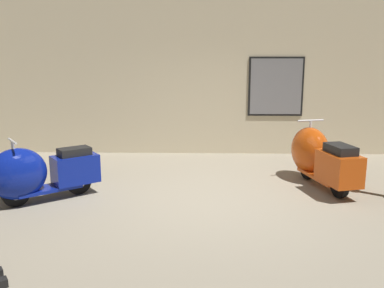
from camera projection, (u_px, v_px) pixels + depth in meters
ground_plane at (214, 204)px, 6.15m from camera, size 60.00×60.00×0.00m
showroom_back_wall at (211, 74)px, 9.10m from camera, size 18.00×0.24×3.57m
scooter_0 at (36, 173)px, 6.14m from camera, size 1.57×1.36×0.99m
scooter_1 at (318, 156)px, 7.00m from camera, size 0.91×1.83×1.08m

